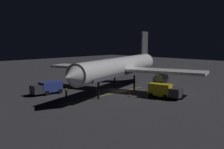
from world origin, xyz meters
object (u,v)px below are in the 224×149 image
object	(u,v)px
catering_truck	(164,91)
traffic_cone_near_right	(130,95)
baggage_truck	(48,88)
airliner	(120,68)
traffic_cone_near_left	(84,89)
ground_crew_worker	(66,93)

from	to	relation	value
catering_truck	traffic_cone_near_right	size ratio (longest dim) A/B	10.77
baggage_truck	traffic_cone_near_right	bearing A→B (deg)	-142.95
catering_truck	airliner	bearing A→B (deg)	-0.21
catering_truck	traffic_cone_near_left	bearing A→B (deg)	16.37
baggage_truck	catering_truck	world-z (taller)	catering_truck
catering_truck	ground_crew_worker	bearing A→B (deg)	44.23
traffic_cone_near_right	ground_crew_worker	bearing A→B (deg)	51.80
airliner	traffic_cone_near_right	bearing A→B (deg)	149.05
baggage_truck	traffic_cone_near_right	xyz separation A→B (m)	(-12.22, -9.23, -0.95)
airliner	catering_truck	bearing A→B (deg)	179.79
airliner	traffic_cone_near_left	distance (m)	8.51
baggage_truck	traffic_cone_near_left	world-z (taller)	baggage_truck
traffic_cone_near_left	catering_truck	bearing A→B (deg)	-163.63
airliner	catering_truck	xyz separation A→B (m)	(-10.30, 0.04, -3.37)
ground_crew_worker	traffic_cone_near_right	distance (m)	11.29
baggage_truck	ground_crew_worker	bearing A→B (deg)	-175.96
catering_truck	ground_crew_worker	xyz separation A→B (m)	(12.19, 11.86, -0.39)
baggage_truck	ground_crew_worker	world-z (taller)	baggage_truck
catering_truck	traffic_cone_near_left	world-z (taller)	catering_truck
traffic_cone_near_left	traffic_cone_near_right	size ratio (longest dim) A/B	1.00
ground_crew_worker	traffic_cone_near_right	bearing A→B (deg)	-128.20
traffic_cone_near_left	airliner	bearing A→B (deg)	-139.82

